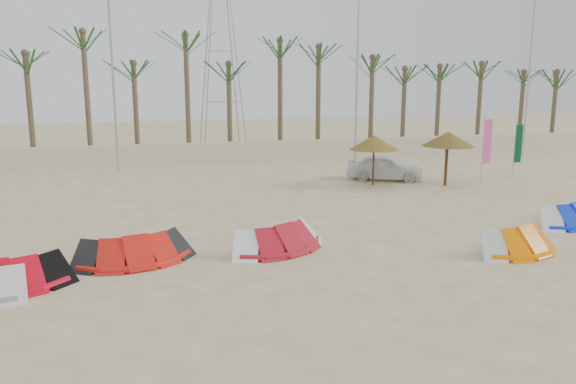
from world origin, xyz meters
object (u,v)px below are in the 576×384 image
object	(u,v)px
kite_red_mid	(134,246)
kite_blue	(565,211)
kite_red_right	(277,234)
parasol_mid	(448,139)
parasol_left	(374,142)
parasol_right	(447,139)
kite_orange	(514,236)
car	(385,167)

from	to	relation	value
kite_red_mid	kite_blue	world-z (taller)	same
kite_blue	kite_red_right	bearing A→B (deg)	-178.29
parasol_mid	kite_red_mid	bearing A→B (deg)	-151.29
parasol_left	parasol_mid	world-z (taller)	parasol_mid
parasol_left	parasol_mid	size ratio (longest dim) A/B	0.93
parasol_mid	kite_red_right	bearing A→B (deg)	-142.78
kite_red_right	parasol_right	xyz separation A→B (m)	(10.30, 7.88, 1.84)
kite_red_mid	parasol_right	bearing A→B (deg)	28.83
kite_orange	car	bearing A→B (deg)	83.85
kite_red_right	kite_orange	bearing A→B (deg)	-16.67
kite_blue	parasol_left	size ratio (longest dim) A/B	1.45
kite_blue	parasol_mid	distance (m)	7.78
kite_red_right	car	size ratio (longest dim) A/B	0.96
parasol_left	car	world-z (taller)	parasol_left
parasol_left	parasol_mid	distance (m)	3.53
kite_blue	parasol_mid	size ratio (longest dim) A/B	1.35
kite_red_mid	kite_orange	xyz separation A→B (m)	(11.06, -1.94, -0.00)
parasol_left	parasol_right	size ratio (longest dim) A/B	0.93
kite_blue	parasol_right	size ratio (longest dim) A/B	1.35
kite_red_right	parasol_left	world-z (taller)	parasol_left
kite_red_mid	parasol_right	size ratio (longest dim) A/B	1.35
parasol_right	car	xyz separation A→B (m)	(-2.15, 2.21, -1.61)
parasol_left	parasol_right	distance (m)	3.47
kite_red_right	kite_orange	size ratio (longest dim) A/B	1.11
kite_blue	car	distance (m)	10.10
kite_red_right	kite_orange	world-z (taller)	same
kite_red_mid	car	distance (m)	16.04
parasol_right	kite_red_mid	bearing A→B (deg)	-151.17
kite_red_right	car	distance (m)	12.97
kite_blue	car	world-z (taller)	car
kite_orange	parasol_right	xyz separation A→B (m)	(3.46, 9.93, 1.85)
kite_red_mid	parasol_left	bearing A→B (deg)	38.86
parasol_mid	parasol_left	bearing A→B (deg)	162.63
kite_orange	parasol_left	xyz separation A→B (m)	(0.15, 10.97, 1.66)
kite_red_mid	kite_orange	size ratio (longest dim) A/B	1.06
kite_blue	parasol_left	bearing A→B (deg)	113.30
parasol_right	kite_blue	bearing A→B (deg)	-87.01
kite_red_right	parasol_right	bearing A→B (deg)	37.39
kite_red_right	parasol_mid	size ratio (longest dim) A/B	1.41
car	parasol_left	bearing A→B (deg)	163.53
kite_orange	parasol_left	size ratio (longest dim) A/B	1.37
parasol_right	kite_orange	bearing A→B (deg)	-109.20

